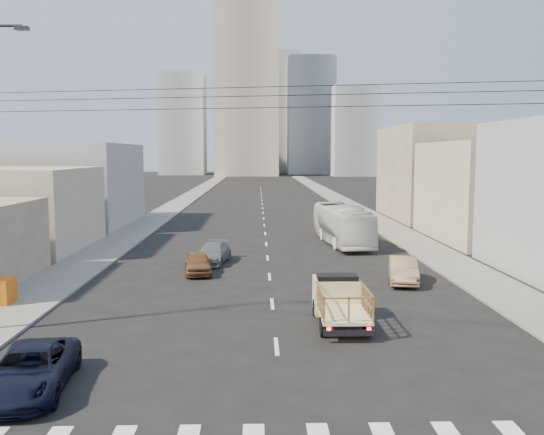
{
  "coord_description": "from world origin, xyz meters",
  "views": [
    {
      "loc": [
        -0.69,
        -18.43,
        7.03
      ],
      "look_at": [
        0.13,
        13.35,
        3.5
      ],
      "focal_mm": 38.0,
      "sensor_mm": 36.0,
      "label": 1
    }
  ],
  "objects_px": {
    "navy_pickup": "(30,370)",
    "sedan_grey": "(213,253)",
    "city_bus": "(342,225)",
    "sedan_tan": "(403,270)",
    "sedan_brown": "(198,263)",
    "flatbed_pickup": "(340,298)"
  },
  "relations": [
    {
      "from": "navy_pickup",
      "to": "sedan_tan",
      "type": "xyz_separation_m",
      "value": [
        14.75,
        14.18,
        0.03
      ]
    },
    {
      "from": "city_bus",
      "to": "sedan_tan",
      "type": "xyz_separation_m",
      "value": [
        1.36,
        -13.68,
        -0.83
      ]
    },
    {
      "from": "sedan_brown",
      "to": "city_bus",
      "type": "bearing_deg",
      "value": 39.1
    },
    {
      "from": "city_bus",
      "to": "sedan_brown",
      "type": "xyz_separation_m",
      "value": [
        -10.15,
        -11.06,
        -0.88
      ]
    },
    {
      "from": "navy_pickup",
      "to": "city_bus",
      "type": "distance_m",
      "value": 30.92
    },
    {
      "from": "sedan_grey",
      "to": "flatbed_pickup",
      "type": "bearing_deg",
      "value": -56.35
    },
    {
      "from": "navy_pickup",
      "to": "city_bus",
      "type": "bearing_deg",
      "value": 58.64
    },
    {
      "from": "city_bus",
      "to": "sedan_grey",
      "type": "distance_m",
      "value": 12.3
    },
    {
      "from": "city_bus",
      "to": "sedan_grey",
      "type": "xyz_separation_m",
      "value": [
        -9.52,
        -7.74,
        -0.88
      ]
    },
    {
      "from": "sedan_tan",
      "to": "sedan_brown",
      "type": "bearing_deg",
      "value": 178.15
    },
    {
      "from": "navy_pickup",
      "to": "sedan_grey",
      "type": "distance_m",
      "value": 20.49
    },
    {
      "from": "flatbed_pickup",
      "to": "city_bus",
      "type": "bearing_deg",
      "value": 81.37
    },
    {
      "from": "navy_pickup",
      "to": "sedan_brown",
      "type": "distance_m",
      "value": 17.1
    },
    {
      "from": "navy_pickup",
      "to": "sedan_grey",
      "type": "relative_size",
      "value": 1.08
    },
    {
      "from": "city_bus",
      "to": "sedan_grey",
      "type": "height_order",
      "value": "city_bus"
    },
    {
      "from": "sedan_grey",
      "to": "city_bus",
      "type": "bearing_deg",
      "value": 47.98
    },
    {
      "from": "flatbed_pickup",
      "to": "navy_pickup",
      "type": "relative_size",
      "value": 0.93
    },
    {
      "from": "flatbed_pickup",
      "to": "navy_pickup",
      "type": "distance_m",
      "value": 12.06
    },
    {
      "from": "flatbed_pickup",
      "to": "navy_pickup",
      "type": "xyz_separation_m",
      "value": [
        -10.15,
        -6.5,
        -0.43
      ]
    },
    {
      "from": "city_bus",
      "to": "sedan_grey",
      "type": "bearing_deg",
      "value": -145.88
    },
    {
      "from": "city_bus",
      "to": "navy_pickup",
      "type": "bearing_deg",
      "value": -120.66
    },
    {
      "from": "sedan_grey",
      "to": "sedan_brown",
      "type": "bearing_deg",
      "value": -91.74
    }
  ]
}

